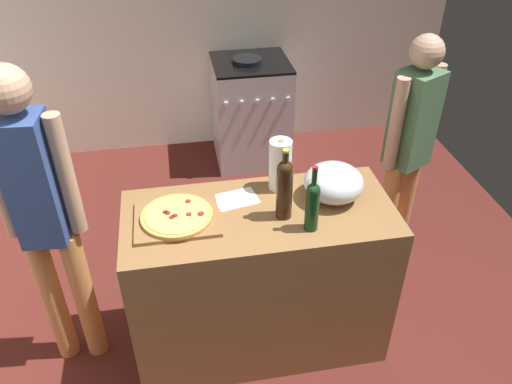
{
  "coord_description": "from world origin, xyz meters",
  "views": [
    {
      "loc": [
        -0.34,
        -1.19,
        2.44
      ],
      "look_at": [
        0.02,
        0.84,
        0.97
      ],
      "focal_mm": 35.72,
      "sensor_mm": 36.0,
      "label": 1
    }
  ],
  "objects_px": {
    "person_in_stripes": "(43,214)",
    "wine_bottle_clear": "(285,187)",
    "paper_towel_roll": "(280,165)",
    "wine_bottle_dark": "(312,204)",
    "pizza": "(177,216)",
    "person_in_red": "(408,145)",
    "mixing_bowl": "(334,183)",
    "stove": "(251,111)"
  },
  "relations": [
    {
      "from": "person_in_stripes",
      "to": "wine_bottle_clear",
      "type": "bearing_deg",
      "value": -6.56
    },
    {
      "from": "paper_towel_roll",
      "to": "wine_bottle_dark",
      "type": "relative_size",
      "value": 0.82
    },
    {
      "from": "pizza",
      "to": "wine_bottle_clear",
      "type": "distance_m",
      "value": 0.53
    },
    {
      "from": "person_in_stripes",
      "to": "person_in_red",
      "type": "height_order",
      "value": "person_in_stripes"
    },
    {
      "from": "mixing_bowl",
      "to": "paper_towel_roll",
      "type": "relative_size",
      "value": 1.07
    },
    {
      "from": "mixing_bowl",
      "to": "person_in_red",
      "type": "height_order",
      "value": "person_in_red"
    },
    {
      "from": "wine_bottle_clear",
      "to": "person_in_stripes",
      "type": "height_order",
      "value": "person_in_stripes"
    },
    {
      "from": "person_in_stripes",
      "to": "person_in_red",
      "type": "xyz_separation_m",
      "value": [
        2.01,
        0.43,
        -0.09
      ]
    },
    {
      "from": "wine_bottle_dark",
      "to": "person_in_stripes",
      "type": "xyz_separation_m",
      "value": [
        -1.22,
        0.24,
        -0.07
      ]
    },
    {
      "from": "pizza",
      "to": "mixing_bowl",
      "type": "xyz_separation_m",
      "value": [
        0.78,
        0.05,
        0.06
      ]
    },
    {
      "from": "mixing_bowl",
      "to": "stove",
      "type": "distance_m",
      "value": 2.04
    },
    {
      "from": "wine_bottle_dark",
      "to": "person_in_stripes",
      "type": "distance_m",
      "value": 1.25
    },
    {
      "from": "paper_towel_roll",
      "to": "person_in_red",
      "type": "bearing_deg",
      "value": 20.61
    },
    {
      "from": "pizza",
      "to": "stove",
      "type": "relative_size",
      "value": 0.36
    },
    {
      "from": "wine_bottle_clear",
      "to": "stove",
      "type": "distance_m",
      "value": 2.16
    },
    {
      "from": "stove",
      "to": "wine_bottle_dark",
      "type": "bearing_deg",
      "value": -92.24
    },
    {
      "from": "paper_towel_roll",
      "to": "person_in_stripes",
      "type": "bearing_deg",
      "value": -174.5
    },
    {
      "from": "person_in_red",
      "to": "wine_bottle_dark",
      "type": "bearing_deg",
      "value": -139.39
    },
    {
      "from": "wine_bottle_clear",
      "to": "stove",
      "type": "bearing_deg",
      "value": 84.75
    },
    {
      "from": "pizza",
      "to": "paper_towel_roll",
      "type": "distance_m",
      "value": 0.58
    },
    {
      "from": "wine_bottle_dark",
      "to": "person_in_red",
      "type": "relative_size",
      "value": 0.22
    },
    {
      "from": "wine_bottle_clear",
      "to": "stove",
      "type": "xyz_separation_m",
      "value": [
        0.19,
        2.06,
        -0.64
      ]
    },
    {
      "from": "wine_bottle_clear",
      "to": "wine_bottle_dark",
      "type": "xyz_separation_m",
      "value": [
        0.1,
        -0.11,
        -0.03
      ]
    },
    {
      "from": "pizza",
      "to": "paper_towel_roll",
      "type": "relative_size",
      "value": 1.22
    },
    {
      "from": "wine_bottle_dark",
      "to": "person_in_red",
      "type": "bearing_deg",
      "value": 40.61
    },
    {
      "from": "paper_towel_roll",
      "to": "wine_bottle_dark",
      "type": "bearing_deg",
      "value": -78.56
    },
    {
      "from": "pizza",
      "to": "person_in_stripes",
      "type": "distance_m",
      "value": 0.62
    },
    {
      "from": "pizza",
      "to": "paper_towel_roll",
      "type": "xyz_separation_m",
      "value": [
        0.54,
        0.19,
        0.11
      ]
    },
    {
      "from": "pizza",
      "to": "stove",
      "type": "xyz_separation_m",
      "value": [
        0.7,
        2.01,
        -0.5
      ]
    },
    {
      "from": "wine_bottle_dark",
      "to": "mixing_bowl",
      "type": "bearing_deg",
      "value": 51.52
    },
    {
      "from": "stove",
      "to": "person_in_red",
      "type": "distance_m",
      "value": 1.71
    },
    {
      "from": "paper_towel_roll",
      "to": "wine_bottle_dark",
      "type": "height_order",
      "value": "wine_bottle_dark"
    },
    {
      "from": "stove",
      "to": "person_in_stripes",
      "type": "distance_m",
      "value": 2.39
    },
    {
      "from": "paper_towel_roll",
      "to": "wine_bottle_clear",
      "type": "bearing_deg",
      "value": -97.8
    },
    {
      "from": "person_in_stripes",
      "to": "mixing_bowl",
      "type": "bearing_deg",
      "value": -1.04
    },
    {
      "from": "mixing_bowl",
      "to": "paper_towel_roll",
      "type": "xyz_separation_m",
      "value": [
        -0.24,
        0.14,
        0.05
      ]
    },
    {
      "from": "paper_towel_roll",
      "to": "wine_bottle_clear",
      "type": "xyz_separation_m",
      "value": [
        -0.03,
        -0.24,
        0.03
      ]
    },
    {
      "from": "paper_towel_roll",
      "to": "stove",
      "type": "xyz_separation_m",
      "value": [
        0.16,
        1.82,
        -0.6
      ]
    },
    {
      "from": "pizza",
      "to": "wine_bottle_clear",
      "type": "relative_size",
      "value": 0.92
    },
    {
      "from": "mixing_bowl",
      "to": "wine_bottle_clear",
      "type": "bearing_deg",
      "value": -159.6
    },
    {
      "from": "mixing_bowl",
      "to": "person_in_stripes",
      "type": "distance_m",
      "value": 1.39
    },
    {
      "from": "wine_bottle_clear",
      "to": "person_in_stripes",
      "type": "bearing_deg",
      "value": 173.44
    }
  ]
}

